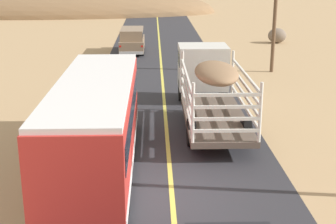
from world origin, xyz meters
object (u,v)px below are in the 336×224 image
object	(u,v)px
livestock_truck	(207,76)
boulder_mid_field	(277,36)
car_far	(132,39)
power_pole_mid	(276,2)
bus	(96,123)

from	to	relation	value
livestock_truck	boulder_mid_field	xyz separation A→B (m)	(8.59, 21.12, -1.13)
car_far	power_pole_mid	xyz separation A→B (m)	(9.56, -7.49, 3.50)
power_pole_mid	car_far	bearing A→B (deg)	141.93
bus	power_pole_mid	distance (m)	18.89
bus	livestock_truck	bearing A→B (deg)	56.28
car_far	power_pole_mid	size ratio (longest dim) A/B	0.54
power_pole_mid	boulder_mid_field	world-z (taller)	power_pole_mid
car_far	power_pole_mid	bearing A→B (deg)	-38.07
livestock_truck	bus	bearing A→B (deg)	-123.72
livestock_truck	car_far	distance (m)	17.10
livestock_truck	power_pole_mid	xyz separation A→B (m)	(5.30, 9.06, 2.79)
car_far	boulder_mid_field	distance (m)	13.64
livestock_truck	power_pole_mid	world-z (taller)	power_pole_mid
power_pole_mid	bus	bearing A→B (deg)	-121.82
livestock_truck	car_far	world-z (taller)	livestock_truck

